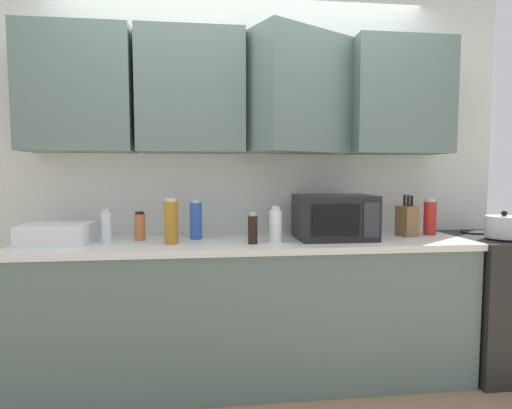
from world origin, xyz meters
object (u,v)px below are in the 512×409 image
at_px(bottle_red_sauce, 430,217).
at_px(microwave, 334,217).
at_px(bottle_amber_vinegar, 171,222).
at_px(bottle_clear_tall, 107,227).
at_px(bottle_white_jar, 276,225).
at_px(bottle_spice_jar, 140,226).
at_px(kettle, 504,227).
at_px(knife_block, 407,220).
at_px(dish_rack, 57,234).
at_px(stove_range, 508,301).
at_px(bottle_blue_cleaner, 196,220).
at_px(bottle_soy_dark, 253,229).

bearing_deg(bottle_red_sauce, microwave, -172.46).
height_order(bottle_amber_vinegar, bottle_clear_tall, bottle_amber_vinegar).
bearing_deg(bottle_white_jar, bottle_spice_jar, 168.51).
bearing_deg(bottle_red_sauce, kettle, -35.08).
bearing_deg(knife_block, dish_rack, -178.70).
relative_size(knife_block, bottle_spice_jar, 1.53).
relative_size(kettle, bottle_spice_jar, 1.19).
xyz_separation_m(stove_range, bottle_clear_tall, (-2.62, -0.01, 0.55)).
relative_size(bottle_clear_tall, bottle_red_sauce, 0.84).
relative_size(knife_block, bottle_amber_vinegar, 1.02).
xyz_separation_m(bottle_clear_tall, bottle_blue_cleaner, (0.52, 0.12, 0.02)).
bearing_deg(bottle_spice_jar, bottle_white_jar, -11.49).
bearing_deg(bottle_white_jar, bottle_amber_vinegar, 178.64).
bearing_deg(kettle, stove_range, 39.47).
bearing_deg(bottle_clear_tall, knife_block, 2.41).
relative_size(bottle_white_jar, bottle_blue_cleaner, 0.87).
relative_size(stove_range, bottle_clear_tall, 4.43).
xyz_separation_m(knife_block, bottle_red_sauce, (0.18, 0.04, 0.01)).
height_order(bottle_white_jar, bottle_spice_jar, bottle_white_jar).
bearing_deg(dish_rack, knife_block, 1.30).
relative_size(bottle_white_jar, bottle_soy_dark, 1.17).
distance_m(dish_rack, bottle_soy_dark, 1.16).
bearing_deg(microwave, bottle_clear_tall, -178.96).
distance_m(microwave, bottle_amber_vinegar, 1.02).
distance_m(kettle, bottle_clear_tall, 2.46).
bearing_deg(knife_block, microwave, -173.92).
bearing_deg(bottle_clear_tall, bottle_soy_dark, -6.66).
bearing_deg(bottle_spice_jar, bottle_clear_tall, -148.82).
bearing_deg(knife_block, bottle_blue_cleaner, 178.30).
xyz_separation_m(kettle, bottle_red_sauce, (-0.35, 0.25, 0.04)).
relative_size(stove_range, kettle, 4.26).
xyz_separation_m(stove_range, bottle_white_jar, (-1.62, -0.07, 0.55)).
height_order(bottle_spice_jar, bottle_blue_cleaner, bottle_blue_cleaner).
relative_size(stove_range, bottle_white_jar, 4.13).
xyz_separation_m(bottle_spice_jar, bottle_blue_cleaner, (0.35, 0.02, 0.04)).
bearing_deg(bottle_soy_dark, microwave, 13.21).
xyz_separation_m(knife_block, bottle_spice_jar, (-1.74, 0.03, -0.02)).
height_order(bottle_amber_vinegar, bottle_soy_dark, bottle_amber_vinegar).
bearing_deg(bottle_amber_vinegar, stove_range, 1.49).
bearing_deg(bottle_soy_dark, bottle_red_sauce, 10.02).
bearing_deg(bottle_amber_vinegar, bottle_spice_jar, 143.36).
height_order(dish_rack, bottle_blue_cleaner, bottle_blue_cleaner).
bearing_deg(bottle_clear_tall, bottle_blue_cleaner, 13.20).
height_order(kettle, bottle_clear_tall, bottle_clear_tall).
bearing_deg(kettle, bottle_blue_cleaner, 172.58).
xyz_separation_m(bottle_clear_tall, bottle_spice_jar, (0.18, 0.11, -0.01)).
bearing_deg(bottle_red_sauce, bottle_spice_jar, -179.63).
height_order(knife_block, bottle_red_sauce, knife_block).
bearing_deg(bottle_soy_dark, bottle_clear_tall, 173.34).
height_order(kettle, bottle_amber_vinegar, bottle_amber_vinegar).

